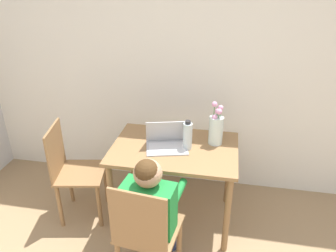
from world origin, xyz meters
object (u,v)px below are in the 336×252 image
at_px(laptop, 167,141).
at_px(flower_vase, 216,128).
at_px(chair_spare, 73,171).
at_px(chair_occupied, 146,233).
at_px(person_seated, 151,202).
at_px(water_bottle, 188,136).

bearing_deg(laptop, flower_vase, 4.62).
bearing_deg(chair_spare, chair_occupied, -137.40).
distance_m(chair_occupied, laptop, 0.78).
relative_size(person_seated, water_bottle, 4.06).
distance_m(person_seated, water_bottle, 0.65).
relative_size(laptop, water_bottle, 1.55).
distance_m(person_seated, flower_vase, 0.85).
xyz_separation_m(chair_occupied, water_bottle, (0.18, 0.71, 0.39)).
bearing_deg(laptop, water_bottle, -12.51).
bearing_deg(water_bottle, chair_spare, -173.48).
relative_size(chair_spare, laptop, 2.32).
xyz_separation_m(chair_occupied, chair_spare, (-0.81, 0.60, 0.00)).
bearing_deg(laptop, chair_occupied, -104.97).
height_order(chair_spare, laptop, laptop).
relative_size(chair_spare, flower_vase, 2.40).
bearing_deg(laptop, person_seated, -103.69).
distance_m(flower_vase, water_bottle, 0.25).
bearing_deg(person_seated, chair_occupied, 90.00).
xyz_separation_m(chair_spare, person_seated, (0.82, -0.48, 0.18)).
height_order(chair_occupied, laptop, laptop).
bearing_deg(laptop, chair_spare, 172.88).
xyz_separation_m(chair_spare, water_bottle, (0.98, 0.11, 0.39)).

